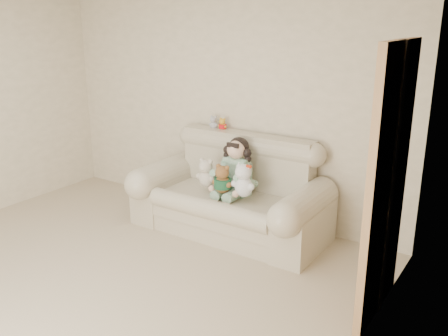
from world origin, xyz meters
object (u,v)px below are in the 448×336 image
Objects in this scene: cream_teddy at (206,170)px; sofa at (229,187)px; seated_child at (237,166)px; brown_teddy at (223,176)px; white_cat at (244,177)px.

sofa is at bearing 37.89° from cream_teddy.
seated_child is 1.76× the size of brown_teddy.
white_cat is (0.21, -0.20, -0.03)m from seated_child.
seated_child is 1.71× the size of cream_teddy.
sofa is at bearing -108.63° from seated_child.
brown_teddy is 0.26m from cream_teddy.
brown_teddy is at bearing -86.60° from seated_child.
seated_child is 0.24m from brown_teddy.
brown_teddy is (0.02, -0.16, 0.16)m from sofa.
seated_child is at bearing 161.11° from white_cat.
white_cat is at bearing 12.23° from cream_teddy.
sofa is 3.34× the size of seated_child.
brown_teddy is at bearing 1.75° from cream_teddy.
cream_teddy is at bearing -158.65° from white_cat.
white_cat reaches higher than brown_teddy.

